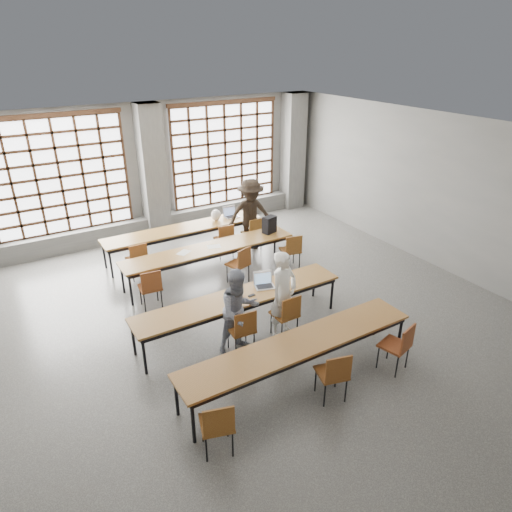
{
  "coord_description": "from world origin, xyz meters",
  "views": [
    {
      "loc": [
        -3.73,
        -6.26,
        4.93
      ],
      "look_at": [
        0.27,
        0.4,
        1.21
      ],
      "focal_mm": 32.0,
      "sensor_mm": 36.0,
      "label": 1
    }
  ],
  "objects_px": {
    "chair_front_left": "(243,327)",
    "laptop_front": "(264,283)",
    "desk_row_a": "(184,230)",
    "chair_front_right": "(287,312)",
    "desk_row_b": "(210,250)",
    "laptop_back": "(231,214)",
    "chair_near_mid": "(334,372)",
    "chair_mid_left": "(151,285)",
    "chair_mid_centre": "(240,262)",
    "student_female": "(239,311)",
    "plastic_bag": "(216,215)",
    "chair_back_left": "(137,257)",
    "phone": "(252,295)",
    "red_pouch": "(216,420)",
    "desk_row_c": "(240,299)",
    "chair_mid_right": "(292,248)",
    "backpack": "(269,225)",
    "student_male": "(283,295)",
    "chair_back_mid": "(225,237)",
    "chair_near_right": "(400,343)",
    "green_box": "(236,293)",
    "chair_near_left": "(217,423)",
    "student_back": "(251,215)",
    "chair_back_right": "(254,231)"
  },
  "relations": [
    {
      "from": "desk_row_a",
      "to": "chair_near_right",
      "type": "height_order",
      "value": "chair_near_right"
    },
    {
      "from": "chair_near_mid",
      "to": "chair_mid_centre",
      "type": "bearing_deg",
      "value": 81.21
    },
    {
      "from": "desk_row_b",
      "to": "laptop_front",
      "type": "bearing_deg",
      "value": -86.86
    },
    {
      "from": "chair_near_right",
      "to": "backpack",
      "type": "distance_m",
      "value": 4.59
    },
    {
      "from": "chair_near_mid",
      "to": "laptop_back",
      "type": "bearing_deg",
      "value": 75.97
    },
    {
      "from": "desk_row_a",
      "to": "laptop_front",
      "type": "bearing_deg",
      "value": -87.63
    },
    {
      "from": "chair_near_mid",
      "to": "laptop_front",
      "type": "bearing_deg",
      "value": 83.18
    },
    {
      "from": "green_box",
      "to": "red_pouch",
      "type": "height_order",
      "value": "green_box"
    },
    {
      "from": "chair_near_right",
      "to": "plastic_bag",
      "type": "bearing_deg",
      "value": 92.85
    },
    {
      "from": "chair_near_mid",
      "to": "student_back",
      "type": "relative_size",
      "value": 0.48
    },
    {
      "from": "chair_mid_left",
      "to": "red_pouch",
      "type": "distance_m",
      "value": 3.82
    },
    {
      "from": "chair_near_right",
      "to": "chair_near_mid",
      "type": "bearing_deg",
      "value": -179.99
    },
    {
      "from": "desk_row_c",
      "to": "chair_mid_right",
      "type": "distance_m",
      "value": 2.73
    },
    {
      "from": "chair_near_mid",
      "to": "backpack",
      "type": "bearing_deg",
      "value": 68.69
    },
    {
      "from": "student_female",
      "to": "laptop_front",
      "type": "xyz_separation_m",
      "value": [
        0.87,
        0.61,
        0.02
      ]
    },
    {
      "from": "chair_back_right",
      "to": "student_female",
      "type": "xyz_separation_m",
      "value": [
        -2.33,
        -3.44,
        0.24
      ]
    },
    {
      "from": "desk_row_a",
      "to": "chair_back_left",
      "type": "relative_size",
      "value": 4.55
    },
    {
      "from": "chair_back_right",
      "to": "green_box",
      "type": "bearing_deg",
      "value": -125.99
    },
    {
      "from": "desk_row_c",
      "to": "chair_mid_centre",
      "type": "xyz_separation_m",
      "value": [
        0.88,
        1.56,
        -0.13
      ]
    },
    {
      "from": "desk_row_c",
      "to": "student_back",
      "type": "height_order",
      "value": "student_back"
    },
    {
      "from": "desk_row_b",
      "to": "laptop_back",
      "type": "relative_size",
      "value": 10.87
    },
    {
      "from": "laptop_back",
      "to": "chair_near_left",
      "type": "bearing_deg",
      "value": -119.57
    },
    {
      "from": "desk_row_c",
      "to": "red_pouch",
      "type": "distance_m",
      "value": 2.75
    },
    {
      "from": "student_female",
      "to": "backpack",
      "type": "bearing_deg",
      "value": 48.68
    },
    {
      "from": "chair_mid_centre",
      "to": "chair_mid_right",
      "type": "xyz_separation_m",
      "value": [
        1.36,
        -0.0,
        0.0
      ]
    },
    {
      "from": "chair_front_right",
      "to": "backpack",
      "type": "distance_m",
      "value": 3.24
    },
    {
      "from": "chair_back_mid",
      "to": "chair_mid_right",
      "type": "distance_m",
      "value": 1.72
    },
    {
      "from": "chair_mid_centre",
      "to": "chair_near_mid",
      "type": "relative_size",
      "value": 1.0
    },
    {
      "from": "chair_mid_left",
      "to": "chair_near_right",
      "type": "relative_size",
      "value": 1.0
    },
    {
      "from": "student_male",
      "to": "chair_back_mid",
      "type": "bearing_deg",
      "value": 62.31
    },
    {
      "from": "chair_back_mid",
      "to": "chair_back_right",
      "type": "bearing_deg",
      "value": -0.03
    },
    {
      "from": "desk_row_b",
      "to": "chair_back_left",
      "type": "relative_size",
      "value": 4.55
    },
    {
      "from": "desk_row_c",
      "to": "red_pouch",
      "type": "relative_size",
      "value": 20.0
    },
    {
      "from": "chair_back_left",
      "to": "chair_front_right",
      "type": "bearing_deg",
      "value": -66.19
    },
    {
      "from": "chair_front_left",
      "to": "laptop_front",
      "type": "bearing_deg",
      "value": 40.12
    },
    {
      "from": "desk_row_b",
      "to": "student_male",
      "type": "distance_m",
      "value": 2.7
    },
    {
      "from": "chair_back_mid",
      "to": "chair_front_left",
      "type": "xyz_separation_m",
      "value": [
        -1.52,
        -3.57,
        0.0
      ]
    },
    {
      "from": "chair_mid_centre",
      "to": "laptop_front",
      "type": "relative_size",
      "value": 2.04
    },
    {
      "from": "chair_mid_centre",
      "to": "backpack",
      "type": "xyz_separation_m",
      "value": [
        1.18,
        0.68,
        0.39
      ]
    },
    {
      "from": "laptop_front",
      "to": "green_box",
      "type": "bearing_deg",
      "value": -177.46
    },
    {
      "from": "desk_row_b",
      "to": "student_female",
      "type": "bearing_deg",
      "value": -105.64
    },
    {
      "from": "laptop_front",
      "to": "desk_row_c",
      "type": "bearing_deg",
      "value": -169.27
    },
    {
      "from": "chair_mid_right",
      "to": "backpack",
      "type": "xyz_separation_m",
      "value": [
        -0.18,
        0.68,
        0.39
      ]
    },
    {
      "from": "chair_near_mid",
      "to": "desk_row_a",
      "type": "bearing_deg",
      "value": 88.58
    },
    {
      "from": "student_back",
      "to": "green_box",
      "type": "bearing_deg",
      "value": -111.59
    },
    {
      "from": "chair_mid_left",
      "to": "chair_mid_centre",
      "type": "height_order",
      "value": "same"
    },
    {
      "from": "desk_row_a",
      "to": "chair_front_right",
      "type": "distance_m",
      "value": 4.21
    },
    {
      "from": "chair_back_mid",
      "to": "desk_row_c",
      "type": "bearing_deg",
      "value": -112.42
    },
    {
      "from": "desk_row_b",
      "to": "phone",
      "type": "height_order",
      "value": "phone"
    },
    {
      "from": "student_female",
      "to": "plastic_bag",
      "type": "bearing_deg",
      "value": 67.84
    }
  ]
}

